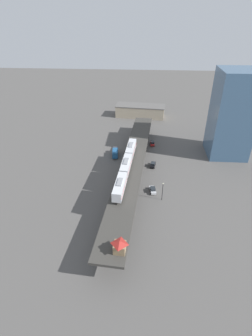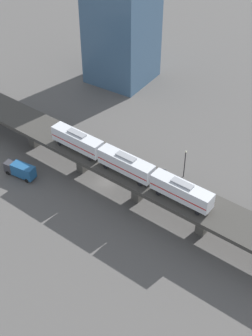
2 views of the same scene
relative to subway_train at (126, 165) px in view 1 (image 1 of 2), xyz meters
name	(u,v)px [view 1 (image 1 of 2)]	position (x,y,z in m)	size (l,w,h in m)	color
ground_plane	(132,177)	(1.95, 6.52, -9.20)	(400.00, 400.00, 0.00)	#514F4C
elevated_viaduct	(132,165)	(1.94, 6.37, -3.46)	(16.07, 92.38, 6.66)	#393733
subway_train	(126,165)	(0.00, 0.00, 0.00)	(5.92, 37.30, 4.45)	silver
signal_hut	(120,246)	(0.86, -35.15, -0.74)	(3.48, 3.48, 3.40)	#8C7251
street_car_silver	(153,190)	(9.63, -2.34, -8.26)	(2.53, 4.64, 1.89)	#B7BABF
street_car_black	(153,165)	(10.02, 15.04, -8.26)	(2.51, 4.64, 1.89)	black
street_car_red	(152,143)	(10.21, 34.77, -8.26)	(2.09, 4.47, 1.89)	#AD1E1E
delivery_truck	(115,152)	(-6.26, 22.93, -7.44)	(2.78, 7.33, 3.20)	#333338
street_lamp	(163,190)	(12.67, -6.56, -5.09)	(0.44, 0.44, 6.94)	black
warehouse_building	(140,111)	(3.58, 72.26, -5.79)	(29.42, 12.93, 6.80)	tan
office_tower	(232,115)	(42.13, 28.67, 8.80)	(16.00, 16.00, 36.00)	#3D5B7A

